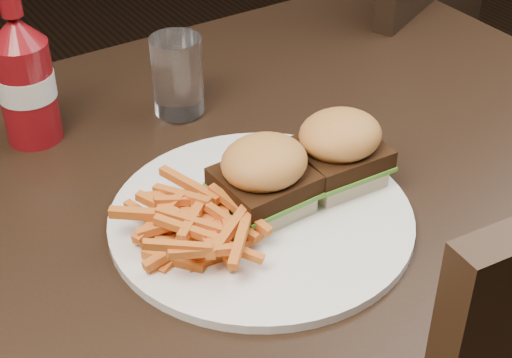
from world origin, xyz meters
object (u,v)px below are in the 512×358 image
dining_table (205,211)px  plate (261,218)px  tumbler (177,75)px  chair_far (321,113)px  ketchup_bottle (28,95)px

dining_table → plate: size_ratio=3.73×
tumbler → dining_table: bearing=-109.8°
chair_far → ketchup_bottle: ketchup_bottle is taller
chair_far → tumbler: 0.70m
chair_far → plate: size_ratio=1.46×
dining_table → chair_far: 0.80m
dining_table → chair_far: (0.55, 0.50, -0.30)m
chair_far → ketchup_bottle: (-0.66, -0.28, 0.38)m
ketchup_bottle → chair_far: bearing=22.9°
dining_table → tumbler: 0.20m
plate → tumbler: size_ratio=3.19×
plate → chair_far: bearing=47.6°
plate → ketchup_bottle: ketchup_bottle is taller
ketchup_bottle → tumbler: (0.18, -0.04, -0.01)m
chair_far → plate: bearing=23.1°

